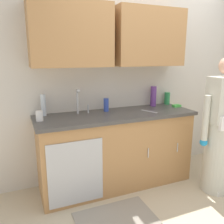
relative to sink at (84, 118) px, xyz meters
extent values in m
plane|color=beige|center=(0.95, -0.71, -0.93)|extent=(9.00, 9.00, 0.00)
cube|color=beige|center=(0.95, 0.34, 0.42)|extent=(4.80, 0.10, 2.70)
cube|color=#B27F4C|center=(-0.09, 0.12, 0.92)|extent=(0.91, 0.34, 0.70)
cube|color=#B27F4C|center=(0.90, 0.12, 0.92)|extent=(0.91, 0.34, 0.70)
cube|color=#B27F4C|center=(0.40, -0.01, -0.48)|extent=(1.90, 0.60, 0.90)
cube|color=#B7BABF|center=(-0.20, -0.31, -0.52)|extent=(0.60, 0.01, 0.72)
cylinder|color=silver|center=(0.69, -0.32, -0.43)|extent=(0.01, 0.01, 0.12)
cylinder|color=silver|center=(1.12, -0.32, -0.43)|extent=(0.01, 0.01, 0.12)
cube|color=#474442|center=(0.40, -0.01, -0.01)|extent=(1.96, 0.66, 0.04)
cube|color=#B7BABF|center=(0.00, -0.01, -0.01)|extent=(0.50, 0.36, 0.03)
cylinder|color=#B7BABF|center=(-0.04, 0.14, 0.16)|extent=(0.02, 0.02, 0.30)
sphere|color=#B7BABF|center=(-0.04, 0.08, 0.30)|extent=(0.04, 0.04, 0.04)
cylinder|color=#B7BABF|center=(0.09, 0.14, 0.06)|extent=(0.02, 0.02, 0.10)
cube|color=white|center=(1.48, -0.65, -0.90)|extent=(0.20, 0.26, 0.06)
cylinder|color=beige|center=(1.48, -0.63, -0.49)|extent=(0.34, 0.34, 0.88)
cube|color=beige|center=(1.48, -0.63, 0.21)|extent=(0.38, 0.22, 0.52)
cylinder|color=beige|center=(1.25, -0.61, 0.00)|extent=(0.07, 0.07, 0.55)
sphere|color=#1E8CCC|center=(1.25, -0.61, -0.28)|extent=(0.09, 0.09, 0.09)
cube|color=gray|center=(0.12, -0.66, -0.92)|extent=(0.80, 0.50, 0.01)
cylinder|color=#66388C|center=(1.06, 0.19, 0.15)|extent=(0.08, 0.08, 0.28)
cylinder|color=#334CB2|center=(0.33, 0.14, 0.10)|extent=(0.06, 0.06, 0.17)
cylinder|color=#2D8C4C|center=(1.31, 0.23, 0.10)|extent=(0.08, 0.08, 0.17)
cylinder|color=silver|center=(-0.43, 0.21, 0.14)|extent=(0.06, 0.06, 0.25)
cylinder|color=white|center=(-0.50, -0.01, 0.07)|extent=(0.08, 0.08, 0.11)
cube|color=silver|center=(0.83, -0.08, 0.02)|extent=(0.11, 0.23, 0.01)
cube|color=#4CBF4C|center=(1.32, 0.01, 0.03)|extent=(0.11, 0.07, 0.03)
camera|label=1|loc=(-0.72, -2.56, 0.70)|focal=37.62mm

